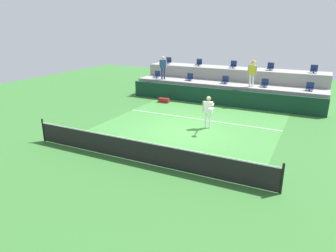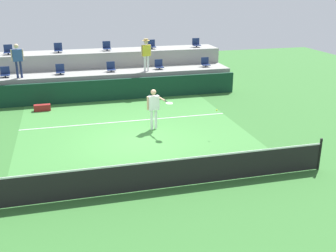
% 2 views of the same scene
% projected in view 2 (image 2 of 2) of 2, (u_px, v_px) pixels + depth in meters
% --- Properties ---
extents(ground_plane, '(40.00, 40.00, 0.00)m').
position_uv_depth(ground_plane, '(137.00, 141.00, 15.55)').
color(ground_plane, '#336B2D').
extents(court_inner_paint, '(9.00, 10.00, 0.01)m').
position_uv_depth(court_inner_paint, '(133.00, 132.00, 16.47)').
color(court_inner_paint, '#3D7F38').
rests_on(court_inner_paint, ground_plane).
extents(court_service_line, '(9.00, 0.06, 0.00)m').
position_uv_depth(court_service_line, '(127.00, 121.00, 17.74)').
color(court_service_line, white).
rests_on(court_service_line, ground_plane).
extents(tennis_net, '(10.48, 0.08, 1.07)m').
position_uv_depth(tennis_net, '(162.00, 173.00, 11.74)').
color(tennis_net, black).
rests_on(tennis_net, ground_plane).
extents(sponsor_backboard, '(13.00, 0.16, 1.10)m').
position_uv_depth(sponsor_backboard, '(115.00, 90.00, 20.85)').
color(sponsor_backboard, '#0F3323').
rests_on(sponsor_backboard, ground_plane).
extents(seating_tier_lower, '(13.00, 1.80, 1.25)m').
position_uv_depth(seating_tier_lower, '(112.00, 83.00, 22.01)').
color(seating_tier_lower, gray).
rests_on(seating_tier_lower, ground_plane).
extents(seating_tier_upper, '(13.00, 1.80, 2.10)m').
position_uv_depth(seating_tier_upper, '(108.00, 69.00, 23.51)').
color(seating_tier_upper, gray).
rests_on(seating_tier_upper, ground_plane).
extents(stadium_chair_lower_far_left, '(0.44, 0.40, 0.52)m').
position_uv_depth(stadium_chair_lower_far_left, '(5.00, 73.00, 20.38)').
color(stadium_chair_lower_far_left, '#2D2D33').
rests_on(stadium_chair_lower_far_left, seating_tier_lower).
extents(stadium_chair_lower_left, '(0.44, 0.40, 0.52)m').
position_uv_depth(stadium_chair_lower_left, '(60.00, 70.00, 21.03)').
color(stadium_chair_lower_left, '#2D2D33').
rests_on(stadium_chair_lower_left, seating_tier_lower).
extents(stadium_chair_lower_center, '(0.44, 0.40, 0.52)m').
position_uv_depth(stadium_chair_lower_center, '(111.00, 68.00, 21.66)').
color(stadium_chair_lower_center, '#2D2D33').
rests_on(stadium_chair_lower_center, seating_tier_lower).
extents(stadium_chair_lower_right, '(0.44, 0.40, 0.52)m').
position_uv_depth(stadium_chair_lower_right, '(159.00, 65.00, 22.30)').
color(stadium_chair_lower_right, '#2D2D33').
rests_on(stadium_chair_lower_right, seating_tier_lower).
extents(stadium_chair_lower_far_right, '(0.44, 0.40, 0.52)m').
position_uv_depth(stadium_chair_lower_far_right, '(205.00, 63.00, 22.95)').
color(stadium_chair_lower_far_right, '#2D2D33').
rests_on(stadium_chair_lower_far_right, seating_tier_lower).
extents(stadium_chair_upper_far_left, '(0.44, 0.40, 0.52)m').
position_uv_depth(stadium_chair_upper_far_left, '(8.00, 50.00, 21.75)').
color(stadium_chair_upper_far_left, '#2D2D33').
rests_on(stadium_chair_upper_far_left, seating_tier_upper).
extents(stadium_chair_upper_left, '(0.44, 0.40, 0.52)m').
position_uv_depth(stadium_chair_upper_left, '(58.00, 49.00, 22.38)').
color(stadium_chair_upper_left, '#2D2D33').
rests_on(stadium_chair_upper_left, seating_tier_upper).
extents(stadium_chair_upper_center, '(0.44, 0.40, 0.52)m').
position_uv_depth(stadium_chair_upper_center, '(107.00, 47.00, 23.03)').
color(stadium_chair_upper_center, '#2D2D33').
rests_on(stadium_chair_upper_center, seating_tier_upper).
extents(stadium_chair_upper_right, '(0.44, 0.40, 0.52)m').
position_uv_depth(stadium_chair_upper_right, '(152.00, 45.00, 23.66)').
color(stadium_chair_upper_right, '#2D2D33').
rests_on(stadium_chair_upper_right, seating_tier_upper).
extents(stadium_chair_upper_far_right, '(0.44, 0.40, 0.52)m').
position_uv_depth(stadium_chair_upper_far_right, '(196.00, 43.00, 24.32)').
color(stadium_chair_upper_far_right, '#2D2D33').
rests_on(stadium_chair_upper_far_right, seating_tier_upper).
extents(tennis_player, '(0.89, 1.15, 1.69)m').
position_uv_depth(tennis_player, '(154.00, 105.00, 16.45)').
color(tennis_player, white).
rests_on(tennis_player, ground_plane).
extents(spectator_in_white, '(0.59, 0.25, 1.69)m').
position_uv_depth(spectator_in_white, '(18.00, 57.00, 19.93)').
color(spectator_in_white, navy).
rests_on(spectator_in_white, seating_tier_lower).
extents(spectator_with_hat, '(0.58, 0.47, 1.72)m').
position_uv_depth(spectator_with_hat, '(146.00, 52.00, 21.48)').
color(spectator_with_hat, white).
rests_on(spectator_with_hat, seating_tier_lower).
extents(tennis_ball, '(0.07, 0.07, 0.07)m').
position_uv_depth(tennis_ball, '(217.00, 110.00, 15.69)').
color(tennis_ball, '#CCE033').
extents(equipment_bag, '(0.76, 0.28, 0.30)m').
position_uv_depth(equipment_bag, '(42.00, 108.00, 19.19)').
color(equipment_bag, maroon).
rests_on(equipment_bag, ground_plane).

